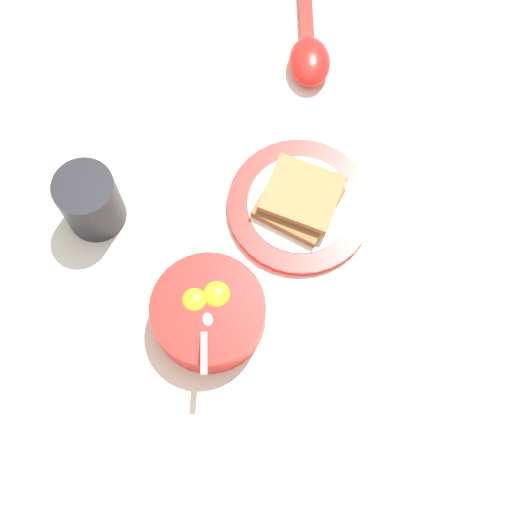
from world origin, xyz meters
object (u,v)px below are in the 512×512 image
object	(u,v)px
egg_bowl	(209,312)
toast_plate	(300,206)
drinking_cup	(90,200)
toast_sandwich	(300,198)
soup_spoon	(309,55)

from	to	relation	value
egg_bowl	toast_plate	xyz separation A→B (m)	(0.12, -0.14, -0.02)
toast_plate	drinking_cup	distance (m)	0.26
toast_sandwich	drinking_cup	bearing A→B (deg)	80.86
soup_spoon	drinking_cup	size ratio (longest dim) A/B	1.86
toast_plate	toast_sandwich	size ratio (longest dim) A/B	1.45
egg_bowl	soup_spoon	size ratio (longest dim) A/B	0.89
egg_bowl	toast_sandwich	size ratio (longest dim) A/B	1.16
egg_bowl	toast_plate	size ratio (longest dim) A/B	0.80
soup_spoon	drinking_cup	distance (m)	0.35
toast_sandwich	drinking_cup	world-z (taller)	drinking_cup
toast_plate	soup_spoon	distance (m)	0.21
egg_bowl	toast_sandwich	distance (m)	0.18
toast_plate	soup_spoon	size ratio (longest dim) A/B	1.11
egg_bowl	toast_plate	distance (m)	0.18
egg_bowl	toast_sandwich	bearing A→B (deg)	-48.82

